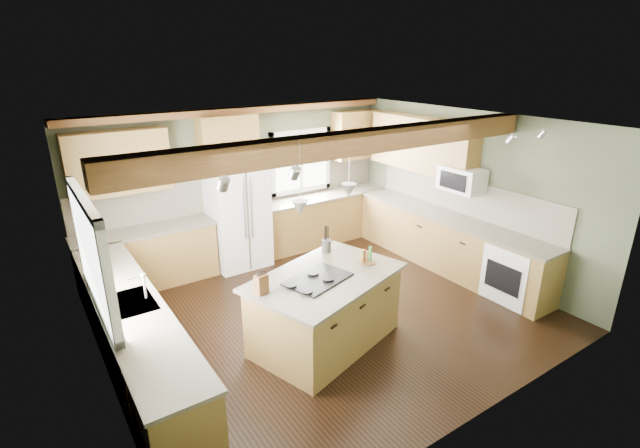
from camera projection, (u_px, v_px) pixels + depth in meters
floor at (325, 311)px, 6.51m from camera, size 5.60×5.60×0.00m
ceiling at (325, 124)px, 5.61m from camera, size 5.60×5.60×0.00m
wall_back at (243, 183)px, 8.01m from camera, size 5.60×0.00×5.60m
wall_left at (93, 279)px, 4.59m from camera, size 0.00×5.00×5.00m
wall_right at (467, 191)px, 7.53m from camera, size 0.00×5.00×5.00m
ceiling_beam at (355, 142)px, 5.20m from camera, size 5.55×0.26×0.26m
soffit_trim at (241, 111)px, 7.50m from camera, size 5.55×0.20×0.10m
backsplash_back at (244, 188)px, 8.03m from camera, size 5.58×0.03×0.58m
backsplash_right at (463, 196)px, 7.59m from camera, size 0.03×3.70×0.58m
base_cab_back_left at (148, 259)px, 7.13m from camera, size 2.02×0.60×0.88m
counter_back_left at (145, 231)px, 6.97m from camera, size 2.06×0.64×0.04m
base_cab_back_right at (324, 219)px, 8.85m from camera, size 2.62×0.60×0.88m
counter_back_right at (324, 196)px, 8.69m from camera, size 2.66×0.64×0.04m
base_cab_left at (135, 341)px, 5.09m from camera, size 0.60×3.70×0.88m
counter_left at (129, 304)px, 4.93m from camera, size 0.64×3.74×0.04m
base_cab_right at (447, 243)px, 7.71m from camera, size 0.60×3.70×0.88m
counter_right at (449, 217)px, 7.55m from camera, size 0.64×3.74×0.04m
upper_cab_back_left at (118, 162)px, 6.60m from camera, size 1.40×0.35×0.90m
upper_cab_over_fridge at (228, 137)px, 7.42m from camera, size 0.96×0.35×0.70m
upper_cab_right at (422, 144)px, 7.91m from camera, size 0.35×2.20×0.90m
upper_cab_back_corner at (355, 135)px, 8.85m from camera, size 0.90×0.35×0.90m
window_left at (90, 254)px, 4.56m from camera, size 0.04×1.60×1.05m
window_back at (300, 161)px, 8.51m from camera, size 1.10×0.04×1.00m
sink at (129, 304)px, 4.93m from camera, size 0.50×0.65×0.03m
faucet at (145, 287)px, 4.97m from camera, size 0.02×0.02×0.28m
dishwasher at (173, 413)px, 4.08m from camera, size 0.60×0.60×0.84m
oven at (515, 273)px, 6.70m from camera, size 0.60×0.72×0.84m
microwave at (462, 179)px, 7.29m from camera, size 0.40×0.70×0.38m
pendant_left at (300, 208)px, 4.87m from camera, size 0.18×0.18×0.16m
pendant_right at (349, 190)px, 5.51m from camera, size 0.18×0.18×0.16m
refrigerator at (238, 214)px, 7.69m from camera, size 0.90×0.74×1.80m
island at (325, 311)px, 5.69m from camera, size 1.98×1.53×0.88m
island_top at (326, 277)px, 5.53m from camera, size 2.12×1.67×0.04m
cooktop at (318, 279)px, 5.41m from camera, size 0.87×0.70×0.02m
knife_block at (261, 284)px, 5.07m from camera, size 0.15×0.12×0.22m
utensil_crock at (326, 246)px, 6.16m from camera, size 0.13×0.13×0.16m
bottle_tray at (367, 255)px, 5.83m from camera, size 0.23×0.23×0.21m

